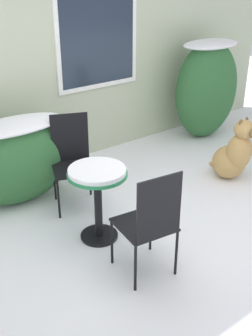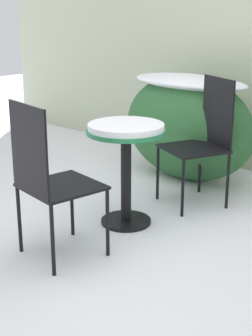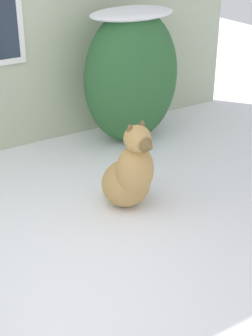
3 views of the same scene
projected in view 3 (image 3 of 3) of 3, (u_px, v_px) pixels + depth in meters
The scene contains 2 objects.
shrub_middle at pixel (132, 74), 5.48m from camera, with size 1.10×0.67×1.45m.
dog at pixel (130, 175), 4.38m from camera, with size 0.47×0.64×0.82m.
Camera 3 is at (-0.54, -2.82, 2.36)m, focal length 55.00 mm.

